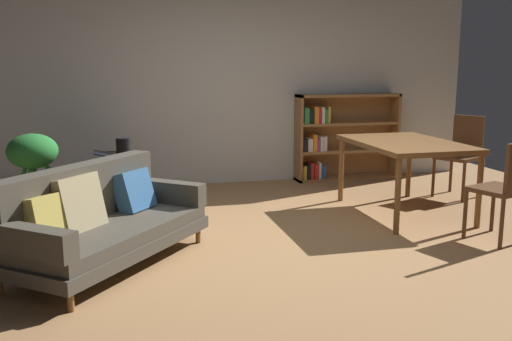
# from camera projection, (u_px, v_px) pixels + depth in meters

# --- Properties ---
(ground_plane) EXTENTS (8.16, 8.16, 0.00)m
(ground_plane) POSITION_uv_depth(u_px,v_px,m) (279.00, 243.00, 5.00)
(ground_plane) COLOR #A87A4C
(back_wall_panel) EXTENTS (6.80, 0.10, 2.70)m
(back_wall_panel) POSITION_uv_depth(u_px,v_px,m) (221.00, 79.00, 7.33)
(back_wall_panel) COLOR silver
(back_wall_panel) RESTS_ON ground_plane
(fabric_couch) EXTENTS (1.67, 1.81, 0.77)m
(fabric_couch) POSITION_uv_depth(u_px,v_px,m) (100.00, 219.00, 4.43)
(fabric_couch) COLOR brown
(fabric_couch) RESTS_ON ground_plane
(media_console) EXTENTS (0.41, 1.40, 0.55)m
(media_console) POSITION_uv_depth(u_px,v_px,m) (127.00, 186.00, 6.03)
(media_console) COLOR #56351E
(media_console) RESTS_ON ground_plane
(open_laptop) EXTENTS (0.44, 0.34, 0.06)m
(open_laptop) POSITION_uv_depth(u_px,v_px,m) (117.00, 155.00, 6.22)
(open_laptop) COLOR #333338
(open_laptop) RESTS_ON media_console
(desk_speaker) EXTENTS (0.14, 0.14, 0.28)m
(desk_speaker) POSITION_uv_depth(u_px,v_px,m) (124.00, 152.00, 5.62)
(desk_speaker) COLOR black
(desk_speaker) RESTS_ON media_console
(potted_floor_plant) EXTENTS (0.56, 0.53, 0.83)m
(potted_floor_plant) POSITION_uv_depth(u_px,v_px,m) (33.00, 162.00, 6.03)
(potted_floor_plant) COLOR #9E9389
(potted_floor_plant) RESTS_ON ground_plane
(dining_table) EXTENTS (0.95, 1.44, 0.76)m
(dining_table) POSITION_uv_depth(u_px,v_px,m) (406.00, 148.00, 5.88)
(dining_table) COLOR brown
(dining_table) RESTS_ON ground_plane
(dining_chair_near) EXTENTS (0.58, 0.57, 0.95)m
(dining_chair_near) POSITION_uv_depth(u_px,v_px,m) (462.00, 152.00, 6.69)
(dining_chair_near) COLOR #56351E
(dining_chair_near) RESTS_ON ground_plane
(dining_chair_far) EXTENTS (0.55, 0.52, 0.90)m
(dining_chair_far) POSITION_uv_depth(u_px,v_px,m) (507.00, 185.00, 4.95)
(dining_chair_far) COLOR #56351E
(dining_chair_far) RESTS_ON ground_plane
(bookshelf) EXTENTS (1.42, 0.28, 1.15)m
(bookshelf) POSITION_uv_depth(u_px,v_px,m) (339.00, 137.00, 7.69)
(bookshelf) COLOR olive
(bookshelf) RESTS_ON ground_plane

